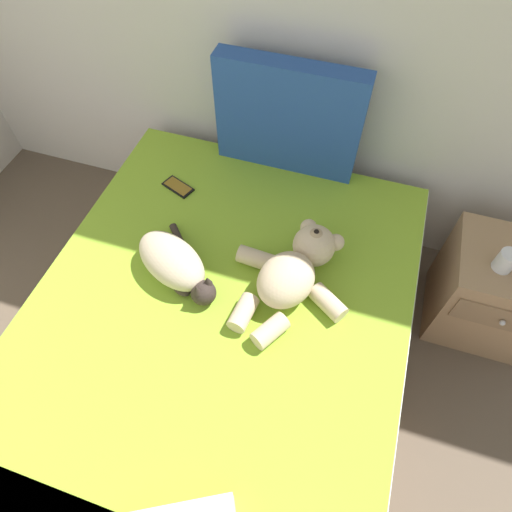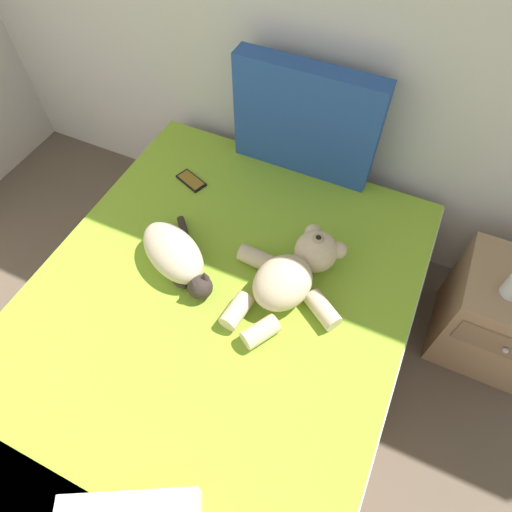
{
  "view_description": "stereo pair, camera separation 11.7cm",
  "coord_description": "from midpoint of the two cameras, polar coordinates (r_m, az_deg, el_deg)",
  "views": [
    {
      "loc": [
        2.24,
        1.91,
        2.03
      ],
      "look_at": [
        1.94,
        2.84,
        0.63
      ],
      "focal_mm": 30.48,
      "sensor_mm": 36.0,
      "label": 1
    },
    {
      "loc": [
        2.35,
        1.95,
        2.03
      ],
      "look_at": [
        1.94,
        2.84,
        0.63
      ],
      "focal_mm": 30.48,
      "sensor_mm": 36.0,
      "label": 2
    }
  ],
  "objects": [
    {
      "name": "patterned_cushion",
      "position": [
        2.03,
        2.52,
        17.55
      ],
      "size": [
        0.66,
        0.1,
        0.53
      ],
      "color": "#264C99",
      "rests_on": "bed"
    },
    {
      "name": "bed",
      "position": [
        1.93,
        -6.97,
        -12.18
      ],
      "size": [
        1.52,
        1.99,
        0.53
      ],
      "color": "#9E7A56",
      "rests_on": "ground_plane"
    },
    {
      "name": "cat",
      "position": [
        1.76,
        -12.49,
        -1.07
      ],
      "size": [
        0.41,
        0.38,
        0.15
      ],
      "color": "#C6B293",
      "rests_on": "bed"
    },
    {
      "name": "nightstand",
      "position": [
        2.3,
        27.22,
        -4.21
      ],
      "size": [
        0.47,
        0.45,
        0.52
      ],
      "color": "#9E7A56",
      "rests_on": "ground_plane"
    },
    {
      "name": "teddy_bear",
      "position": [
        1.69,
        3.06,
        -2.01
      ],
      "size": [
        0.49,
        0.58,
        0.19
      ],
      "color": "beige",
      "rests_on": "bed"
    },
    {
      "name": "cell_phone",
      "position": [
        2.12,
        -11.79,
        8.81
      ],
      "size": [
        0.16,
        0.12,
        0.01
      ],
      "color": "black",
      "rests_on": "bed"
    },
    {
      "name": "mug",
      "position": [
        2.01,
        28.65,
        -0.67
      ],
      "size": [
        0.12,
        0.08,
        0.09
      ],
      "color": "silver",
      "rests_on": "nightstand"
    }
  ]
}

